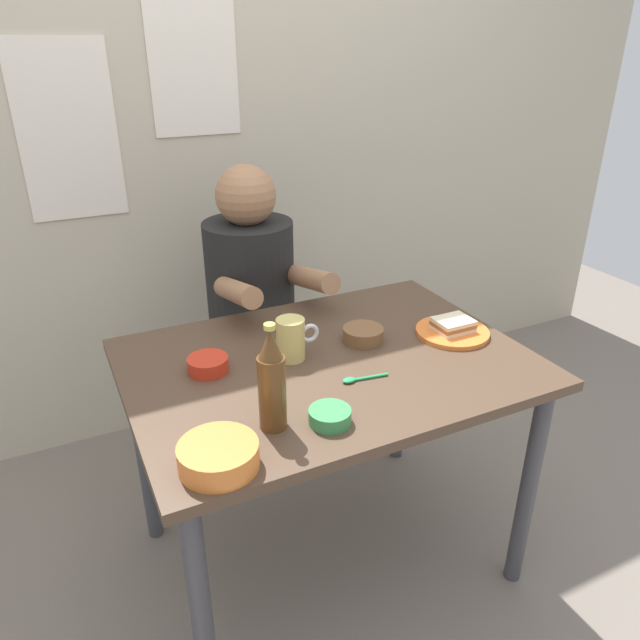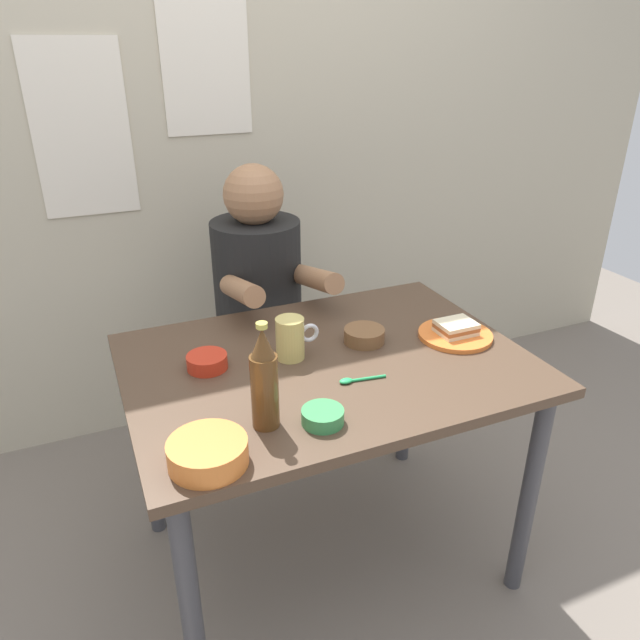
# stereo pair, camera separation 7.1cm
# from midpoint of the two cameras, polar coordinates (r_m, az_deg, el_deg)

# --- Properties ---
(ground_plane) EXTENTS (6.00, 6.00, 0.00)m
(ground_plane) POSITION_cam_midpoint_polar(r_m,az_deg,el_deg) (2.12, 1.62, -21.60)
(ground_plane) COLOR slate
(wall_back) EXTENTS (4.40, 0.09, 2.60)m
(wall_back) POSITION_cam_midpoint_polar(r_m,az_deg,el_deg) (2.44, -8.99, 19.36)
(wall_back) COLOR #BCB299
(wall_back) RESTS_ON ground
(dining_table) EXTENTS (1.10, 0.80, 0.74)m
(dining_table) POSITION_cam_midpoint_polar(r_m,az_deg,el_deg) (1.70, 1.88, -6.58)
(dining_table) COLOR #4C3828
(dining_table) RESTS_ON ground
(stool) EXTENTS (0.34, 0.34, 0.45)m
(stool) POSITION_cam_midpoint_polar(r_m,az_deg,el_deg) (2.36, -4.75, -5.24)
(stool) COLOR #4C4C51
(stool) RESTS_ON ground
(person_seated) EXTENTS (0.33, 0.56, 0.72)m
(person_seated) POSITION_cam_midpoint_polar(r_m,az_deg,el_deg) (2.16, -5.05, 4.15)
(person_seated) COLOR black
(person_seated) RESTS_ON stool
(plate_orange) EXTENTS (0.22, 0.22, 0.01)m
(plate_orange) POSITION_cam_midpoint_polar(r_m,az_deg,el_deg) (1.82, 14.00, -1.42)
(plate_orange) COLOR orange
(plate_orange) RESTS_ON dining_table
(sandwich) EXTENTS (0.11, 0.09, 0.04)m
(sandwich) POSITION_cam_midpoint_polar(r_m,az_deg,el_deg) (1.81, 14.09, -0.71)
(sandwich) COLOR beige
(sandwich) RESTS_ON plate_orange
(beer_mug) EXTENTS (0.13, 0.08, 0.12)m
(beer_mug) POSITION_cam_midpoint_polar(r_m,az_deg,el_deg) (1.63, -1.57, -1.78)
(beer_mug) COLOR #D1BC66
(beer_mug) RESTS_ON dining_table
(beer_bottle) EXTENTS (0.06, 0.06, 0.26)m
(beer_bottle) POSITION_cam_midpoint_polar(r_m,az_deg,el_deg) (1.33, -3.86, -5.87)
(beer_bottle) COLOR #593819
(beer_bottle) RESTS_ON dining_table
(soup_bowl_orange) EXTENTS (0.17, 0.17, 0.05)m
(soup_bowl_orange) POSITION_cam_midpoint_polar(r_m,az_deg,el_deg) (1.28, -9.17, -12.44)
(soup_bowl_orange) COLOR orange
(soup_bowl_orange) RESTS_ON dining_table
(sauce_bowl_chili) EXTENTS (0.11, 0.11, 0.04)m
(sauce_bowl_chili) POSITION_cam_midpoint_polar(r_m,az_deg,el_deg) (1.62, -9.60, -3.93)
(sauce_bowl_chili) COLOR red
(sauce_bowl_chili) RESTS_ON dining_table
(condiment_bowl_brown) EXTENTS (0.12, 0.12, 0.04)m
(condiment_bowl_brown) POSITION_cam_midpoint_polar(r_m,az_deg,el_deg) (1.74, 5.47, -1.44)
(condiment_bowl_brown) COLOR brown
(condiment_bowl_brown) RESTS_ON dining_table
(dip_bowl_green) EXTENTS (0.10, 0.10, 0.03)m
(dip_bowl_green) POSITION_cam_midpoint_polar(r_m,az_deg,el_deg) (1.39, 1.76, -9.23)
(dip_bowl_green) COLOR #388C4C
(dip_bowl_green) RESTS_ON dining_table
(spoon) EXTENTS (0.13, 0.03, 0.01)m
(spoon) POSITION_cam_midpoint_polar(r_m,az_deg,el_deg) (1.55, 4.63, -5.80)
(spoon) COLOR #26A559
(spoon) RESTS_ON dining_table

